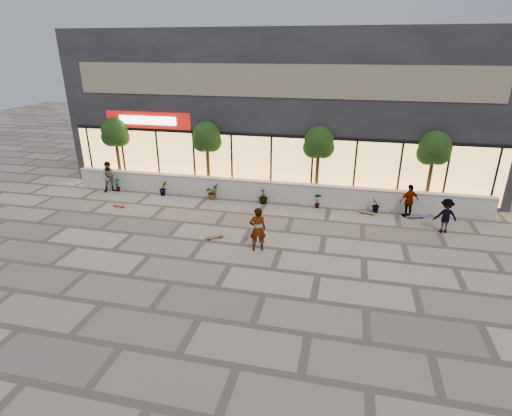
% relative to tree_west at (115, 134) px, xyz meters
% --- Properties ---
extents(ground, '(80.00, 80.00, 0.00)m').
position_rel_tree_west_xyz_m(ground, '(9.00, -7.70, -2.99)').
color(ground, '#A79C91').
rests_on(ground, ground).
extents(planter_wall, '(22.00, 0.42, 1.04)m').
position_rel_tree_west_xyz_m(planter_wall, '(9.00, -0.70, -2.46)').
color(planter_wall, silver).
rests_on(planter_wall, ground).
extents(retail_building, '(24.00, 9.17, 8.50)m').
position_rel_tree_west_xyz_m(retail_building, '(9.00, 4.79, 1.26)').
color(retail_building, black).
rests_on(retail_building, ground).
extents(shrub_a, '(0.43, 0.29, 0.81)m').
position_rel_tree_west_xyz_m(shrub_a, '(0.50, -1.25, -2.58)').
color(shrub_a, black).
rests_on(shrub_a, ground).
extents(shrub_b, '(0.57, 0.57, 0.81)m').
position_rel_tree_west_xyz_m(shrub_b, '(3.30, -1.25, -2.58)').
color(shrub_b, black).
rests_on(shrub_b, ground).
extents(shrub_c, '(0.68, 0.77, 0.81)m').
position_rel_tree_west_xyz_m(shrub_c, '(6.10, -1.25, -2.58)').
color(shrub_c, black).
rests_on(shrub_c, ground).
extents(shrub_d, '(0.64, 0.64, 0.81)m').
position_rel_tree_west_xyz_m(shrub_d, '(8.90, -1.25, -2.58)').
color(shrub_d, black).
rests_on(shrub_d, ground).
extents(shrub_e, '(0.46, 0.35, 0.81)m').
position_rel_tree_west_xyz_m(shrub_e, '(11.70, -1.25, -2.58)').
color(shrub_e, black).
rests_on(shrub_e, ground).
extents(shrub_f, '(0.55, 0.57, 0.81)m').
position_rel_tree_west_xyz_m(shrub_f, '(14.50, -1.25, -2.58)').
color(shrub_f, black).
rests_on(shrub_f, ground).
extents(tree_west, '(1.60, 1.50, 3.92)m').
position_rel_tree_west_xyz_m(tree_west, '(0.00, 0.00, 0.00)').
color(tree_west, '#442F18').
rests_on(tree_west, ground).
extents(tree_midwest, '(1.60, 1.50, 3.92)m').
position_rel_tree_west_xyz_m(tree_midwest, '(5.50, 0.00, 0.00)').
color(tree_midwest, '#442F18').
rests_on(tree_midwest, ground).
extents(tree_mideast, '(1.60, 1.50, 3.92)m').
position_rel_tree_west_xyz_m(tree_mideast, '(11.50, 0.00, 0.00)').
color(tree_mideast, '#442F18').
rests_on(tree_mideast, ground).
extents(tree_east, '(1.60, 1.50, 3.92)m').
position_rel_tree_west_xyz_m(tree_east, '(17.00, 0.00, 0.00)').
color(tree_east, '#442F18').
rests_on(tree_east, ground).
extents(skater_center, '(0.77, 0.63, 1.82)m').
position_rel_tree_west_xyz_m(skater_center, '(9.75, -6.32, -2.08)').
color(skater_center, silver).
rests_on(skater_center, ground).
extents(skater_left, '(1.07, 1.02, 1.75)m').
position_rel_tree_west_xyz_m(skater_left, '(0.20, -1.40, -2.11)').
color(skater_left, tan).
rests_on(skater_left, ground).
extents(skater_right_near, '(1.03, 0.77, 1.62)m').
position_rel_tree_west_xyz_m(skater_right_near, '(16.00, -1.40, -2.18)').
color(skater_right_near, silver).
rests_on(skater_right_near, ground).
extents(skater_right_far, '(1.07, 0.71, 1.55)m').
position_rel_tree_west_xyz_m(skater_right_far, '(17.33, -2.86, -2.21)').
color(skater_right_far, maroon).
rests_on(skater_right_far, ground).
extents(skateboard_center, '(0.79, 0.68, 0.10)m').
position_rel_tree_west_xyz_m(skateboard_center, '(7.73, -5.74, -2.90)').
color(skateboard_center, brown).
rests_on(skateboard_center, ground).
extents(skateboard_left, '(0.72, 0.24, 0.09)m').
position_rel_tree_west_xyz_m(skateboard_left, '(1.86, -3.38, -2.91)').
color(skateboard_left, red).
rests_on(skateboard_left, ground).
extents(skateboard_right_near, '(0.78, 0.36, 0.09)m').
position_rel_tree_west_xyz_m(skateboard_right_near, '(14.12, -1.50, -2.91)').
color(skateboard_right_near, olive).
rests_on(skateboard_right_near, ground).
extents(skateboard_right_far, '(0.85, 0.47, 0.10)m').
position_rel_tree_west_xyz_m(skateboard_right_far, '(16.41, -1.50, -2.90)').
color(skateboard_right_far, '#4A457F').
rests_on(skateboard_right_far, ground).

